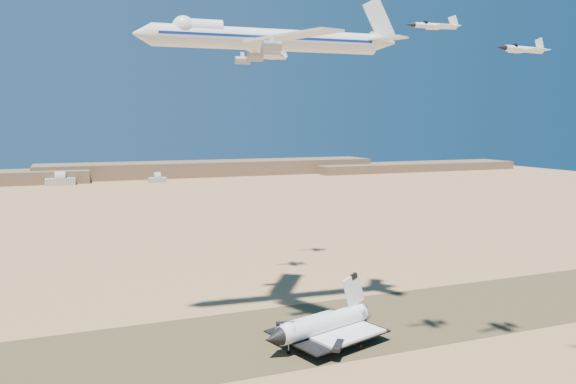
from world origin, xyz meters
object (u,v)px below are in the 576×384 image
object	(u,v)px
chase_jet_a	(434,26)
chase_jet_d	(271,57)
crew_b	(355,344)
crew_c	(361,346)
chase_jet_e	(298,50)
crew_a	(350,341)
carrier_747	(261,39)
shuttle	(322,326)
chase_jet_b	(523,49)

from	to	relation	value
chase_jet_a	chase_jet_d	distance (m)	89.87
crew_b	crew_c	world-z (taller)	crew_b
chase_jet_e	crew_a	bearing A→B (deg)	-89.29
crew_c	chase_jet_d	world-z (taller)	chase_jet_d
crew_a	chase_jet_e	distance (m)	134.65
crew_c	chase_jet_d	xyz separation A→B (m)	(-0.30, 74.99, 89.49)
crew_b	chase_jet_a	xyz separation A→B (m)	(12.59, -15.89, 88.25)
carrier_747	chase_jet_a	xyz separation A→B (m)	(31.60, -43.59, -0.92)
crew_c	chase_jet_e	xyz separation A→B (m)	(20.25, 96.26, 96.03)
crew_c	shuttle	bearing A→B (deg)	-13.13
chase_jet_b	crew_c	bearing A→B (deg)	137.99
crew_a	chase_jet_e	world-z (taller)	chase_jet_e
chase_jet_b	chase_jet_e	distance (m)	121.30
crew_c	chase_jet_b	world-z (taller)	chase_jet_b
chase_jet_a	chase_jet_d	size ratio (longest dim) A/B	0.99
shuttle	chase_jet_e	world-z (taller)	chase_jet_e
crew_a	chase_jet_d	xyz separation A→B (m)	(0.98, 70.69, 89.42)
crew_a	crew_b	world-z (taller)	crew_a
crew_b	chase_jet_d	distance (m)	115.58
crew_c	chase_jet_a	distance (m)	90.14
crew_c	chase_jet_b	distance (m)	91.25
shuttle	chase_jet_a	world-z (taller)	chase_jet_a
chase_jet_d	chase_jet_e	bearing A→B (deg)	55.59
carrier_747	chase_jet_b	distance (m)	74.35
chase_jet_e	chase_jet_b	bearing A→B (deg)	-70.68
shuttle	carrier_747	distance (m)	88.23
crew_a	crew_b	size ratio (longest dim) A/B	1.09
crew_b	chase_jet_b	distance (m)	92.02
shuttle	chase_jet_b	xyz separation A→B (m)	(40.11, -31.87, 77.91)
shuttle	carrier_747	xyz separation A→B (m)	(-11.32, 21.38, 84.85)
crew_a	chase_jet_a	size ratio (longest dim) A/B	0.12
chase_jet_a	chase_jet_b	size ratio (longest dim) A/B	0.89
crew_a	carrier_747	bearing A→B (deg)	31.84
carrier_747	crew_c	distance (m)	96.00
crew_a	chase_jet_b	distance (m)	92.84
crew_b	shuttle	bearing A→B (deg)	44.57
shuttle	chase_jet_b	size ratio (longest dim) A/B	2.41
shuttle	crew_c	bearing A→B (deg)	-61.27
chase_jet_b	chase_jet_e	size ratio (longest dim) A/B	1.20
crew_a	chase_jet_a	xyz separation A→B (m)	(13.11, -18.34, 88.18)
chase_jet_a	chase_jet_e	distance (m)	110.91
carrier_747	crew_b	world-z (taller)	carrier_747
chase_jet_b	shuttle	bearing A→B (deg)	136.36
chase_jet_d	crew_c	bearing A→B (deg)	-80.17
chase_jet_e	carrier_747	bearing A→B (deg)	-107.07
chase_jet_a	chase_jet_b	world-z (taller)	chase_jet_a
crew_b	chase_jet_d	world-z (taller)	chase_jet_d
carrier_747	chase_jet_e	xyz separation A→B (m)	(40.03, 66.73, 6.85)
crew_a	crew_c	distance (m)	4.48
shuttle	chase_jet_d	distance (m)	108.56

